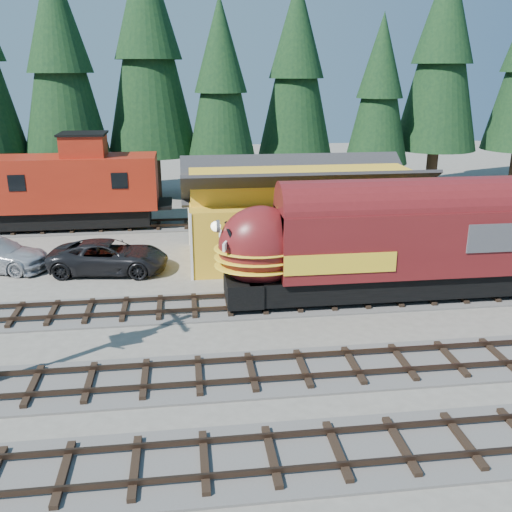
{
  "coord_description": "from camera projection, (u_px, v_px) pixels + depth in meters",
  "views": [
    {
      "loc": [
        -6.25,
        -19.13,
        9.98
      ],
      "look_at": [
        -3.27,
        4.0,
        2.3
      ],
      "focal_mm": 40.0,
      "sensor_mm": 36.0,
      "label": 1
    }
  ],
  "objects": [
    {
      "name": "conifer_backdrop",
      "position": [
        361.0,
        62.0,
        43.23
      ],
      "size": [
        81.09,
        23.73,
        17.55
      ],
      "color": "black",
      "rests_on": "ground"
    },
    {
      "name": "track_spur",
      "position": [
        128.0,
        227.0,
        37.63
      ],
      "size": [
        32.0,
        3.2,
        0.33
      ],
      "color": "#4C4947",
      "rests_on": "ground"
    },
    {
      "name": "caboose",
      "position": [
        71.0,
        187.0,
        36.35
      ],
      "size": [
        11.05,
        3.21,
        5.75
      ],
      "color": "black",
      "rests_on": "ground"
    },
    {
      "name": "ground",
      "position": [
        354.0,
        342.0,
        21.91
      ],
      "size": [
        120.0,
        120.0,
        0.0
      ],
      "primitive_type": "plane",
      "color": "#6B665B",
      "rests_on": "ground"
    },
    {
      "name": "pickup_truck_a",
      "position": [
        109.0,
        257.0,
        29.16
      ],
      "size": [
        6.28,
        3.49,
        1.66
      ],
      "primitive_type": "imported",
      "rotation": [
        0.0,
        0.0,
        1.45
      ],
      "color": "black",
      "rests_on": "ground"
    },
    {
      "name": "locomotive",
      "position": [
        381.0,
        248.0,
        25.19
      ],
      "size": [
        15.32,
        3.05,
        4.17
      ],
      "color": "black",
      "rests_on": "ground"
    },
    {
      "name": "depot",
      "position": [
        301.0,
        205.0,
        30.87
      ],
      "size": [
        12.8,
        7.0,
        5.3
      ],
      "color": "gold",
      "rests_on": "ground"
    }
  ]
}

